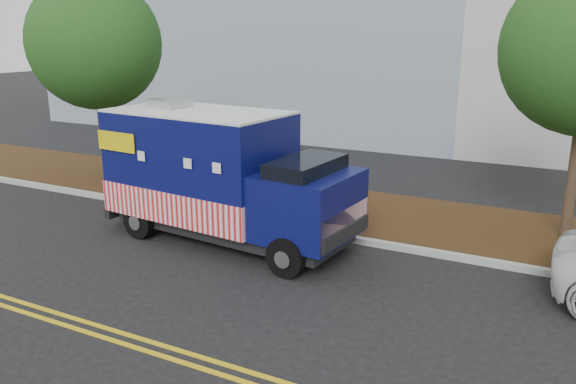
% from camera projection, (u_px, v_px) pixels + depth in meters
% --- Properties ---
extents(ground, '(120.00, 120.00, 0.00)m').
position_uv_depth(ground, '(265.00, 250.00, 13.22)').
color(ground, black).
rests_on(ground, ground).
extents(curb, '(120.00, 0.18, 0.15)m').
position_uv_depth(curb, '(291.00, 229.00, 14.40)').
color(curb, '#9E9E99').
rests_on(curb, ground).
extents(mulch_strip, '(120.00, 4.00, 0.15)m').
position_uv_depth(mulch_strip, '(324.00, 207.00, 16.20)').
color(mulch_strip, '#311B0D').
rests_on(mulch_strip, ground).
extents(centerline_near, '(120.00, 0.10, 0.01)m').
position_uv_depth(centerline_near, '(135.00, 337.00, 9.40)').
color(centerline_near, gold).
rests_on(centerline_near, ground).
extents(centerline_far, '(120.00, 0.10, 0.01)m').
position_uv_depth(centerline_far, '(125.00, 344.00, 9.19)').
color(centerline_far, gold).
rests_on(centerline_far, ground).
extents(tree_a, '(4.19, 4.19, 6.71)m').
position_uv_depth(tree_a, '(95.00, 43.00, 17.75)').
color(tree_a, '#38281C').
rests_on(tree_a, ground).
extents(sign_post, '(0.06, 0.06, 2.40)m').
position_uv_depth(sign_post, '(244.00, 177.00, 15.04)').
color(sign_post, '#473828').
rests_on(sign_post, ground).
extents(food_truck, '(6.56, 2.98, 3.35)m').
position_uv_depth(food_truck, '(218.00, 179.00, 13.57)').
color(food_truck, black).
rests_on(food_truck, ground).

